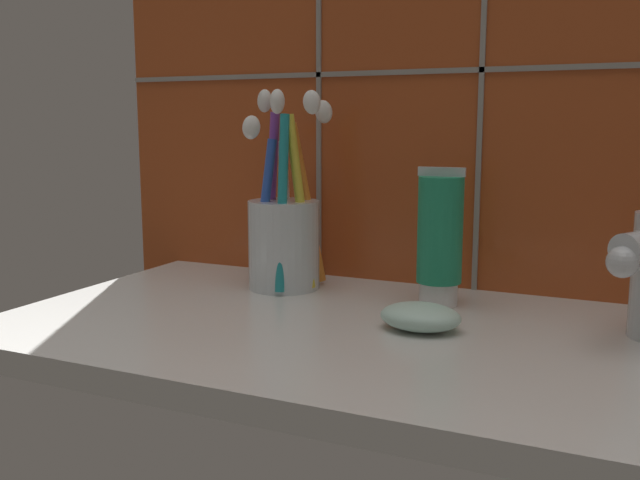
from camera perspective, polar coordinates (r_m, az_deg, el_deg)
sink_counter at (r=56.24cm, az=6.95°, el=-8.20°), size 65.94×32.89×2.00cm
toothbrush_cup at (r=68.63cm, az=-2.88°, el=0.70°), size 7.93×9.96×19.15cm
toothpaste_tube at (r=62.92cm, az=9.79°, el=0.13°), size 4.15×3.95×12.14cm
soap_bar at (r=56.03cm, az=8.03°, el=-6.10°), size 6.35×4.90×2.12cm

